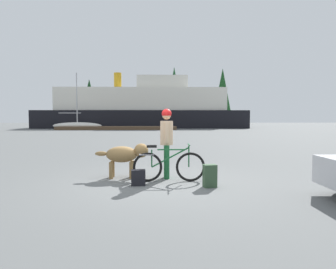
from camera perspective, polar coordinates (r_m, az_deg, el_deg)
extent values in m
plane|color=#595B5B|center=(7.33, -1.44, -8.98)|extent=(160.00, 160.00, 0.00)
torus|color=black|center=(7.45, 4.19, -6.02)|extent=(0.71, 0.06, 0.71)
torus|color=black|center=(7.42, -3.80, -6.06)|extent=(0.71, 0.06, 0.71)
cube|color=#19592D|center=(7.37, 0.59, -2.83)|extent=(0.66, 0.03, 0.03)
cube|color=#19592D|center=(7.39, 0.43, -4.25)|extent=(0.89, 0.03, 0.49)
cylinder|color=#19592D|center=(7.39, -3.03, -4.45)|extent=(0.03, 0.03, 0.42)
cylinder|color=#19592D|center=(7.41, 3.88, -4.04)|extent=(0.03, 0.03, 0.52)
cube|color=black|center=(7.36, -3.04, -2.21)|extent=(0.24, 0.10, 0.06)
cylinder|color=#19592D|center=(7.38, 3.89, -1.89)|extent=(0.03, 0.44, 0.03)
cube|color=slate|center=(7.38, -3.97, -3.76)|extent=(0.36, 0.14, 0.02)
cylinder|color=#19592D|center=(7.95, -0.28, -4.91)|extent=(0.14, 0.14, 0.85)
cylinder|color=#19592D|center=(7.73, -0.25, -5.14)|extent=(0.14, 0.14, 0.85)
cylinder|color=#D8B28C|center=(7.77, -0.26, 0.29)|extent=(0.32, 0.32, 0.60)
cylinder|color=#D8B28C|center=(7.99, -0.29, 0.62)|extent=(0.09, 0.09, 0.53)
cylinder|color=#D8B28C|center=(7.55, -0.23, 0.47)|extent=(0.09, 0.09, 0.53)
sphere|color=tan|center=(7.76, -0.26, 3.65)|extent=(0.23, 0.23, 0.23)
sphere|color=red|center=(7.76, -0.26, 3.88)|extent=(0.25, 0.25, 0.25)
ellipsoid|color=olive|center=(7.93, -8.59, -3.66)|extent=(0.80, 0.48, 0.41)
sphere|color=olive|center=(7.88, -4.99, -2.98)|extent=(0.36, 0.36, 0.36)
ellipsoid|color=olive|center=(8.01, -12.27, -3.49)|extent=(0.32, 0.12, 0.12)
cylinder|color=olive|center=(8.09, -6.64, -6.32)|extent=(0.10, 0.10, 0.42)
cylinder|color=olive|center=(7.83, -6.83, -6.64)|extent=(0.10, 0.10, 0.42)
cylinder|color=olive|center=(8.16, -10.23, -6.28)|extent=(0.10, 0.10, 0.42)
cylinder|color=olive|center=(7.90, -10.53, -6.59)|extent=(0.10, 0.10, 0.42)
cube|color=#334C33|center=(6.92, 7.77, -7.61)|extent=(0.31, 0.25, 0.50)
cube|color=black|center=(7.08, -5.54, -7.96)|extent=(0.34, 0.21, 0.36)
cube|color=brown|center=(39.07, -9.41, 1.20)|extent=(14.84, 2.65, 0.40)
cube|color=black|center=(46.13, -4.81, 2.85)|extent=(29.98, 8.59, 2.51)
cube|color=silver|center=(46.20, -4.83, 6.39)|extent=(23.98, 7.22, 3.20)
cube|color=silver|center=(46.32, -1.09, 9.49)|extent=(7.19, 5.15, 1.80)
cylinder|color=#BF8C19|center=(46.79, -9.31, 9.76)|extent=(1.10, 1.10, 2.40)
ellipsoid|color=silver|center=(41.70, -16.47, 1.58)|extent=(6.36, 1.78, 0.90)
cylinder|color=#B2B2B7|center=(41.76, -16.55, 6.59)|extent=(0.14, 0.14, 6.40)
cylinder|color=#B2B2B7|center=(41.94, -17.77, 3.82)|extent=(2.86, 0.10, 0.10)
cylinder|color=#4C331E|center=(65.47, -14.32, 2.93)|extent=(0.30, 0.30, 2.66)
cone|color=#143819|center=(65.62, -14.38, 7.01)|extent=(3.23, 3.23, 6.68)
cylinder|color=#4C331E|center=(63.10, 1.15, 3.11)|extent=(0.36, 0.36, 2.84)
cone|color=#1E4C28|center=(63.36, 1.16, 8.44)|extent=(3.29, 3.29, 8.94)
cylinder|color=#4C331E|center=(65.87, 10.03, 3.00)|extent=(0.36, 0.36, 2.70)
cone|color=#19471E|center=(66.11, 10.08, 8.11)|extent=(3.55, 3.55, 9.08)
cylinder|color=#4C331E|center=(70.99, 2.61, 3.26)|extent=(0.44, 0.44, 3.19)
cone|color=#143819|center=(71.19, 2.62, 7.57)|extent=(4.39, 4.39, 7.51)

